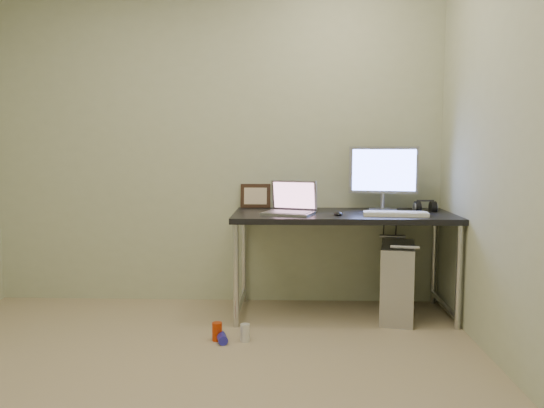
{
  "coord_description": "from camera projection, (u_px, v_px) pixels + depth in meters",
  "views": [
    {
      "loc": [
        0.58,
        -2.4,
        1.21
      ],
      "look_at": [
        0.46,
        1.06,
        0.85
      ],
      "focal_mm": 35.0,
      "sensor_mm": 36.0,
      "label": 1
    }
  ],
  "objects": [
    {
      "name": "floor",
      "position": [
        168.0,
        403.0,
        2.53
      ],
      "size": [
        3.5,
        3.5,
        0.0
      ],
      "primitive_type": "plane",
      "color": "tan",
      "rests_on": "ground"
    },
    {
      "name": "wall_back",
      "position": [
        216.0,
        144.0,
        4.14
      ],
      "size": [
        3.5,
        0.02,
        2.5
      ],
      "primitive_type": "cube",
      "color": "beige",
      "rests_on": "ground"
    },
    {
      "name": "desk",
      "position": [
        343.0,
        224.0,
        3.83
      ],
      "size": [
        1.57,
        0.69,
        0.75
      ],
      "color": "black",
      "rests_on": "ground"
    },
    {
      "name": "tower_computer",
      "position": [
        397.0,
        281.0,
        3.79
      ],
      "size": [
        0.33,
        0.55,
        0.57
      ],
      "rotation": [
        0.0,
        0.0,
        -0.21
      ],
      "color": "silver",
      "rests_on": "ground"
    },
    {
      "name": "cable_a",
      "position": [
        382.0,
        253.0,
        4.14
      ],
      "size": [
        0.01,
        0.16,
        0.69
      ],
      "primitive_type": "cylinder",
      "rotation": [
        0.21,
        0.0,
        0.0
      ],
      "color": "black",
      "rests_on": "ground"
    },
    {
      "name": "cable_b",
      "position": [
        394.0,
        256.0,
        4.11
      ],
      "size": [
        0.02,
        0.11,
        0.71
      ],
      "primitive_type": "cylinder",
      "rotation": [
        0.14,
        0.0,
        0.09
      ],
      "color": "black",
      "rests_on": "ground"
    },
    {
      "name": "can_red",
      "position": [
        217.0,
        332.0,
        3.36
      ],
      "size": [
        0.08,
        0.08,
        0.12
      ],
      "primitive_type": "cylinder",
      "rotation": [
        0.0,
        0.0,
        -0.29
      ],
      "color": "#BF3108",
      "rests_on": "ground"
    },
    {
      "name": "can_white",
      "position": [
        245.0,
        333.0,
        3.34
      ],
      "size": [
        0.08,
        0.08,
        0.11
      ],
      "primitive_type": "cylinder",
      "rotation": [
        0.0,
        0.0,
        -0.29
      ],
      "color": "silver",
      "rests_on": "ground"
    },
    {
      "name": "can_blue",
      "position": [
        222.0,
        338.0,
        3.32
      ],
      "size": [
        0.09,
        0.12,
        0.06
      ],
      "primitive_type": "cylinder",
      "rotation": [
        1.57,
        0.0,
        0.26
      ],
      "color": "#2B29C1",
      "rests_on": "ground"
    },
    {
      "name": "laptop",
      "position": [
        291.0,
        206.0,
        3.77
      ],
      "size": [
        0.41,
        0.37,
        0.23
      ],
      "rotation": [
        0.0,
        0.0,
        -0.31
      ],
      "color": "#A4A4AB",
      "rests_on": "desk"
    },
    {
      "name": "monitor",
      "position": [
        383.0,
        173.0,
        3.96
      ],
      "size": [
        0.51,
        0.18,
        0.48
      ],
      "rotation": [
        0.0,
        0.0,
        -0.17
      ],
      "color": "#A4A4AB",
      "rests_on": "desk"
    },
    {
      "name": "keyboard",
      "position": [
        396.0,
        214.0,
        3.66
      ],
      "size": [
        0.45,
        0.19,
        0.03
      ],
      "primitive_type": "cube",
      "rotation": [
        0.0,
        0.0,
        -0.11
      ],
      "color": "white",
      "rests_on": "desk"
    },
    {
      "name": "mouse_right",
      "position": [
        424.0,
        212.0,
        3.7
      ],
      "size": [
        0.1,
        0.12,
        0.04
      ],
      "primitive_type": "ellipsoid",
      "rotation": [
        0.0,
        0.0,
        -0.27
      ],
      "color": "black",
      "rests_on": "desk"
    },
    {
      "name": "mouse_left",
      "position": [
        338.0,
        213.0,
        3.69
      ],
      "size": [
        0.07,
        0.1,
        0.03
      ],
      "primitive_type": "ellipsoid",
      "rotation": [
        0.0,
        0.0,
        -0.09
      ],
      "color": "black",
      "rests_on": "desk"
    },
    {
      "name": "headphones",
      "position": [
        425.0,
        207.0,
        3.91
      ],
      "size": [
        0.16,
        0.1,
        0.11
      ],
      "rotation": [
        0.0,
        0.0,
        0.05
      ],
      "color": "black",
      "rests_on": "desk"
    },
    {
      "name": "picture_frame",
      "position": [
        255.0,
        196.0,
        4.15
      ],
      "size": [
        0.23,
        0.07,
        0.19
      ],
      "primitive_type": "cube",
      "rotation": [
        -0.21,
        0.0,
        -0.01
      ],
      "color": "black",
      "rests_on": "desk"
    },
    {
      "name": "webcam",
      "position": [
        287.0,
        198.0,
        4.13
      ],
      "size": [
        0.04,
        0.03,
        0.11
      ],
      "rotation": [
        0.0,
        0.0,
        -0.14
      ],
      "color": "silver",
      "rests_on": "desk"
    }
  ]
}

